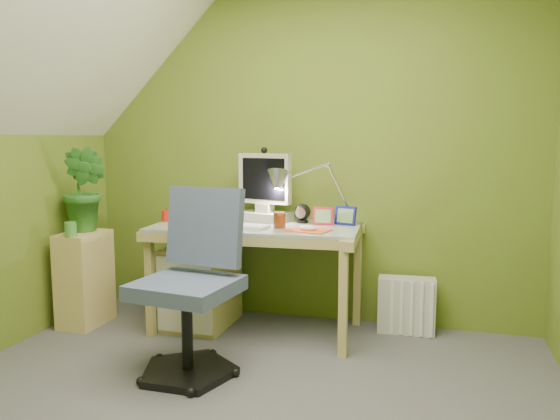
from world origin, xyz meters
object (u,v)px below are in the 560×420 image
(desk_lamp, at_px, (330,179))
(potted_plant, at_px, (85,189))
(desk, at_px, (257,278))
(monitor, at_px, (265,185))
(task_chair, at_px, (186,284))
(side_ledge, at_px, (85,279))
(radiator, at_px, (406,305))

(desk_lamp, xyz_separation_m, potted_plant, (-1.62, -0.35, -0.08))
(desk, distance_m, potted_plant, 1.32)
(monitor, xyz_separation_m, task_chair, (-0.14, -0.96, -0.45))
(task_chair, bearing_deg, desk_lamp, 65.76)
(side_ledge, distance_m, radiator, 2.19)
(desk_lamp, distance_m, potted_plant, 1.66)
(monitor, distance_m, desk_lamp, 0.45)
(task_chair, bearing_deg, monitor, 89.19)
(radiator, bearing_deg, desk, -170.01)
(task_chair, bearing_deg, potted_plant, 156.90)
(desk, xyz_separation_m, potted_plant, (-1.17, -0.17, 0.57))
(desk, relative_size, side_ledge, 2.08)
(desk_lamp, distance_m, side_ledge, 1.81)
(side_ledge, bearing_deg, task_chair, -28.24)
(desk_lamp, bearing_deg, desk, -153.51)
(radiator, bearing_deg, potted_plant, -172.89)
(radiator, bearing_deg, monitor, 179.52)
(potted_plant, bearing_deg, desk, 8.17)
(desk, distance_m, side_ledge, 1.19)
(potted_plant, distance_m, radiator, 2.30)
(desk, relative_size, monitor, 2.70)
(side_ledge, relative_size, potted_plant, 1.11)
(desk, height_order, potted_plant, potted_plant)
(side_ledge, relative_size, radiator, 1.75)
(monitor, height_order, potted_plant, potted_plant)
(task_chair, bearing_deg, side_ledge, 159.00)
(desk_lamp, xyz_separation_m, task_chair, (-0.59, -0.96, -0.50))
(task_chair, xyz_separation_m, radiator, (1.10, 1.01, -0.33))
(monitor, distance_m, task_chair, 1.07)
(desk, relative_size, task_chair, 1.31)
(desk_lamp, bearing_deg, side_ledge, -161.52)
(monitor, height_order, radiator, monitor)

